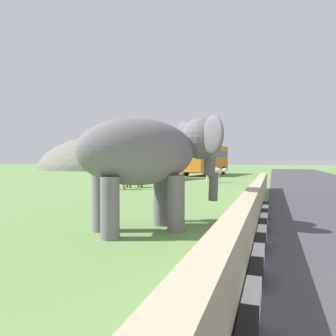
{
  "coord_description": "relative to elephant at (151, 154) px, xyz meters",
  "views": [
    {
      "loc": [
        -4.76,
        3.56,
        1.82
      ],
      "look_at": [
        3.17,
        6.19,
        1.6
      ],
      "focal_mm": 33.81,
      "sensor_mm": 36.0,
      "label": 1
    }
  ],
  "objects": [
    {
      "name": "striped_curb",
      "position": [
        -3.17,
        -2.75,
        -1.85
      ],
      "size": [
        16.2,
        0.2,
        0.24
      ],
      "color": "white",
      "rests_on": "ground_plane"
    },
    {
      "name": "cow_mid",
      "position": [
        9.58,
        5.98,
        -1.1
      ],
      "size": [
        0.94,
        1.93,
        1.23
      ],
      "color": "tan",
      "rests_on": "ground_plane"
    },
    {
      "name": "hill_east",
      "position": [
        52.18,
        27.72,
        -1.97
      ],
      "size": [
        35.84,
        28.67,
        14.0
      ],
      "color": "slate",
      "rests_on": "ground_plane"
    },
    {
      "name": "elephant",
      "position": [
        0.0,
        0.0,
        0.0
      ],
      "size": [
        3.82,
        3.85,
        2.99
      ],
      "color": "slate",
      "rests_on": "ground_plane"
    },
    {
      "name": "barrier_parapet",
      "position": [
        -0.82,
        -2.45,
        -1.47
      ],
      "size": [
        28.0,
        0.36,
        1.0
      ],
      "primitive_type": "cube",
      "color": "tan",
      "rests_on": "ground_plane"
    },
    {
      "name": "bus_red",
      "position": [
        39.04,
        8.96,
        0.12
      ],
      "size": [
        10.35,
        4.38,
        3.5
      ],
      "color": "#B21E1E",
      "rests_on": "ground_plane"
    },
    {
      "name": "bus_orange",
      "position": [
        29.18,
        4.55,
        0.12
      ],
      "size": [
        9.65,
        4.01,
        3.5
      ],
      "color": "orange",
      "rests_on": "ground_plane"
    },
    {
      "name": "person_handler",
      "position": [
        1.32,
        -0.32,
        -1.04
      ],
      "size": [
        0.57,
        0.45,
        1.66
      ],
      "color": "navy",
      "rests_on": "ground_plane"
    },
    {
      "name": "cow_far",
      "position": [
        17.24,
        1.48,
        -1.1
      ],
      "size": [
        0.91,
        1.93,
        1.23
      ],
      "color": "beige",
      "rests_on": "ground_plane"
    },
    {
      "name": "cow_near",
      "position": [
        11.31,
        5.66,
        -1.1
      ],
      "size": [
        1.82,
        1.36,
        1.23
      ],
      "color": "#473323",
      "rests_on": "ground_plane"
    },
    {
      "name": "bus_white",
      "position": [
        18.45,
        8.2,
        0.11
      ],
      "size": [
        8.39,
        4.72,
        3.5
      ],
      "color": "silver",
      "rests_on": "ground_plane"
    }
  ]
}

